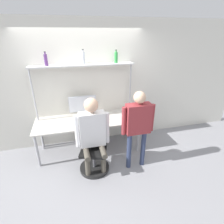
# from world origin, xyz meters

# --- Properties ---
(ground_plane) EXTENTS (12.00, 12.00, 0.00)m
(ground_plane) POSITION_xyz_m (0.00, 0.00, 0.00)
(ground_plane) COLOR gray
(wall_back) EXTENTS (8.00, 0.06, 2.70)m
(wall_back) POSITION_xyz_m (0.00, 0.83, 1.35)
(wall_back) COLOR silver
(wall_back) RESTS_ON ground_plane
(desk) EXTENTS (2.17, 0.78, 0.73)m
(desk) POSITION_xyz_m (0.00, 0.41, 0.67)
(desk) COLOR beige
(desk) RESTS_ON ground_plane
(shelf_unit) EXTENTS (2.06, 0.27, 1.84)m
(shelf_unit) POSITION_xyz_m (0.00, 0.66, 1.60)
(shelf_unit) COLOR silver
(shelf_unit) RESTS_ON ground_plane
(monitor) EXTENTS (0.59, 0.19, 0.46)m
(monitor) POSITION_xyz_m (-0.06, 0.66, 0.98)
(monitor) COLOR #B7B7BC
(monitor) RESTS_ON desk
(laptop) EXTENTS (0.32, 0.25, 0.25)m
(laptop) POSITION_xyz_m (0.05, 0.25, 0.80)
(laptop) COLOR silver
(laptop) RESTS_ON desk
(cell_phone) EXTENTS (0.07, 0.15, 0.01)m
(cell_phone) POSITION_xyz_m (0.28, 0.21, 0.74)
(cell_phone) COLOR #264C8C
(cell_phone) RESTS_ON desk
(office_chair) EXTENTS (0.58, 0.58, 0.92)m
(office_chair) POSITION_xyz_m (0.02, -0.23, 0.28)
(office_chair) COLOR black
(office_chair) RESTS_ON ground_plane
(person_seated) EXTENTS (0.61, 0.48, 1.45)m
(person_seated) POSITION_xyz_m (0.01, -0.27, 0.86)
(person_seated) COLOR #4C473D
(person_seated) RESTS_ON ground_plane
(person_standing) EXTENTS (0.61, 0.21, 1.54)m
(person_standing) POSITION_xyz_m (0.81, -0.37, 0.98)
(person_standing) COLOR #2D3856
(person_standing) RESTS_ON ground_plane
(bottle_purple) EXTENTS (0.06, 0.06, 0.26)m
(bottle_purple) POSITION_xyz_m (-0.68, 0.66, 1.95)
(bottle_purple) COLOR #593372
(bottle_purple) RESTS_ON shelf_unit
(bottle_green) EXTENTS (0.07, 0.07, 0.26)m
(bottle_green) POSITION_xyz_m (0.68, 0.66, 1.95)
(bottle_green) COLOR #2D8C3F
(bottle_green) RESTS_ON shelf_unit
(bottle_clear) EXTENTS (0.07, 0.07, 0.28)m
(bottle_clear) POSITION_xyz_m (0.01, 0.66, 1.96)
(bottle_clear) COLOR silver
(bottle_clear) RESTS_ON shelf_unit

